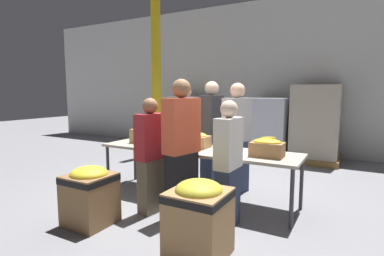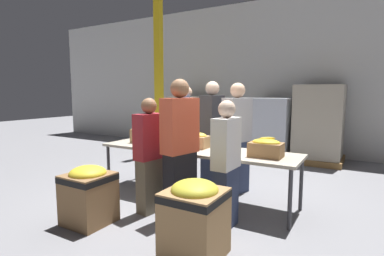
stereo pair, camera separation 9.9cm
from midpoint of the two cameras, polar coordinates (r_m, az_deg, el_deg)
ground_plane at (r=4.67m, az=0.13°, el=-13.30°), size 30.00×30.00×0.00m
wall_back at (r=8.28m, az=14.35°, el=9.36°), size 16.00×0.08×4.00m
sorting_table at (r=4.48m, az=0.13°, el=-4.51°), size 3.04×0.80×0.78m
banana_box_0 at (r=4.98m, az=-9.25°, el=-1.20°), size 0.48×0.31×0.30m
banana_box_1 at (r=4.53m, az=0.17°, el=-2.22°), size 0.40×0.28×0.25m
banana_box_2 at (r=4.00m, az=13.40°, el=-3.60°), size 0.42×0.27×0.26m
volunteer_0 at (r=3.57m, az=6.11°, el=-7.05°), size 0.22×0.42×1.52m
volunteer_1 at (r=3.82m, az=-2.74°, el=-4.15°), size 0.34×0.52×1.78m
volunteer_2 at (r=5.43m, az=-1.83°, el=-1.16°), size 0.42×0.51×1.72m
volunteer_3 at (r=5.20m, az=3.19°, el=-1.09°), size 0.26×0.49×1.79m
volunteer_4 at (r=4.80m, az=7.92°, el=-2.06°), size 0.38×0.52×1.76m
volunteer_5 at (r=4.03m, az=-8.53°, el=-5.38°), size 0.27×0.44×1.54m
donation_bin_0 at (r=3.95m, az=-19.57°, el=-11.68°), size 0.53×0.53×0.72m
donation_bin_1 at (r=3.04m, az=0.32°, el=-16.43°), size 0.55×0.55×0.77m
support_pillar at (r=7.70m, az=-7.18°, el=9.72°), size 0.17×0.17×4.00m
pallet_stack_0 at (r=7.56m, az=13.81°, el=-0.07°), size 1.05×1.05×1.47m
pallet_stack_1 at (r=8.54m, az=-1.78°, el=0.95°), size 0.92×0.92×1.48m
pallet_stack_2 at (r=7.44m, az=22.15°, el=0.69°), size 1.10×1.10×1.77m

